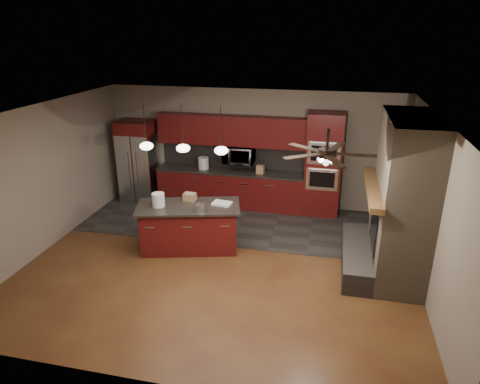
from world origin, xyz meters
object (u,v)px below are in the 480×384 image
(oven_tower, at_px, (323,165))
(counter_box, at_px, (260,169))
(white_bucket, at_px, (158,200))
(paint_tray, at_px, (222,203))
(paint_can, at_px, (200,208))
(microwave, at_px, (239,154))
(cardboard_box, at_px, (190,197))
(kitchen_island, at_px, (189,227))
(counter_bucket, at_px, (204,163))
(refrigerator, at_px, (139,161))

(oven_tower, bearing_deg, counter_box, -178.30)
(white_bucket, bearing_deg, paint_tray, 17.22)
(paint_can, height_order, counter_box, counter_box)
(microwave, height_order, cardboard_box, microwave)
(microwave, bearing_deg, oven_tower, -1.66)
(microwave, bearing_deg, counter_box, -10.53)
(kitchen_island, relative_size, white_bucket, 8.17)
(oven_tower, bearing_deg, counter_bucket, 179.85)
(kitchen_island, distance_m, cardboard_box, 0.59)
(refrigerator, distance_m, counter_box, 3.06)
(paint_can, bearing_deg, paint_tray, 51.84)
(kitchen_island, xyz_separation_m, paint_tray, (0.61, 0.21, 0.47))
(paint_tray, height_order, counter_box, counter_box)
(paint_can, bearing_deg, white_bucket, 176.88)
(oven_tower, distance_m, paint_can, 3.30)
(refrigerator, bearing_deg, counter_box, 0.59)
(paint_can, relative_size, counter_box, 0.99)
(counter_bucket, bearing_deg, cardboard_box, -80.30)
(counter_bucket, bearing_deg, counter_box, -2.04)
(refrigerator, distance_m, paint_tray, 3.35)
(oven_tower, relative_size, paint_tray, 6.69)
(refrigerator, relative_size, kitchen_island, 0.95)
(oven_tower, xyz_separation_m, cardboard_box, (-2.49, -2.05, -0.20))
(counter_bucket, bearing_deg, paint_tray, -64.16)
(microwave, xyz_separation_m, white_bucket, (-1.00, -2.51, -0.25))
(refrigerator, relative_size, paint_tray, 5.66)
(microwave, xyz_separation_m, kitchen_island, (-0.46, -2.36, -0.83))
(microwave, relative_size, kitchen_island, 0.34)
(refrigerator, bearing_deg, paint_can, -45.86)
(counter_box, bearing_deg, refrigerator, -171.78)
(microwave, xyz_separation_m, cardboard_box, (-0.52, -2.10, -0.31))
(oven_tower, xyz_separation_m, kitchen_island, (-2.44, -2.31, -0.73))
(paint_tray, bearing_deg, refrigerator, 150.33)
(microwave, xyz_separation_m, refrigerator, (-2.52, -0.13, -0.29))
(refrigerator, height_order, white_bucket, refrigerator)
(microwave, distance_m, kitchen_island, 2.55)
(white_bucket, bearing_deg, counter_box, 57.40)
(oven_tower, bearing_deg, kitchen_island, -136.60)
(oven_tower, height_order, paint_tray, oven_tower)
(oven_tower, xyz_separation_m, white_bucket, (-2.98, -2.45, -0.14))
(paint_can, xyz_separation_m, counter_bucket, (-0.70, 2.51, 0.06))
(paint_can, xyz_separation_m, paint_tray, (0.32, 0.40, -0.05))
(counter_bucket, distance_m, counter_box, 1.41)
(microwave, relative_size, counter_bucket, 2.57)
(microwave, distance_m, cardboard_box, 2.19)
(refrigerator, bearing_deg, microwave, 2.98)
(oven_tower, xyz_separation_m, paint_tray, (-1.82, -2.10, -0.25))
(refrigerator, height_order, cardboard_box, refrigerator)
(paint_can, distance_m, counter_box, 2.56)
(oven_tower, xyz_separation_m, paint_can, (-2.14, -2.50, -0.21))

